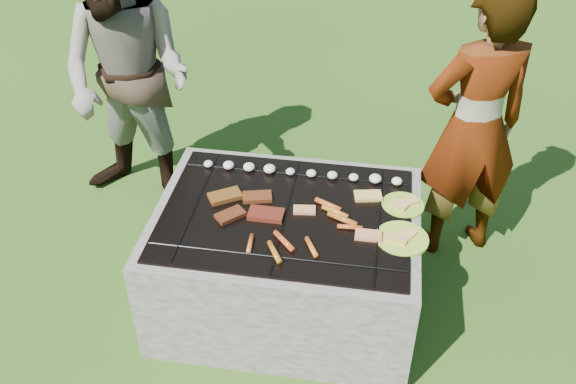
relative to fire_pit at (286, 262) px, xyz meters
name	(u,v)px	position (x,y,z in m)	size (l,w,h in m)	color
lawn	(287,300)	(0.00, 0.00, -0.28)	(60.00, 60.00, 0.00)	#204511
fire_pit	(286,262)	(0.00, 0.00, 0.00)	(1.30, 1.00, 0.62)	gray
mushrooms	(301,172)	(0.03, 0.32, 0.35)	(1.05, 0.06, 0.04)	white
pork_slabs	(246,206)	(-0.20, 0.01, 0.34)	(0.41, 0.30, 0.03)	#9F5E1D
sausages	(312,229)	(0.14, -0.12, 0.34)	(0.52, 0.49, 0.03)	#BE391F
bread_on_grate	(354,212)	(0.33, 0.05, 0.34)	(0.44, 0.39, 0.02)	tan
plate_far	(403,205)	(0.56, 0.15, 0.33)	(0.28, 0.28, 0.03)	yellow
plate_near	(402,239)	(0.56, -0.10, 0.33)	(0.28, 0.28, 0.03)	yellow
cook	(474,128)	(0.90, 0.62, 0.52)	(0.59, 0.39, 1.61)	#A39487
bystander	(128,79)	(-1.05, 0.77, 0.57)	(0.83, 0.65, 1.71)	gray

